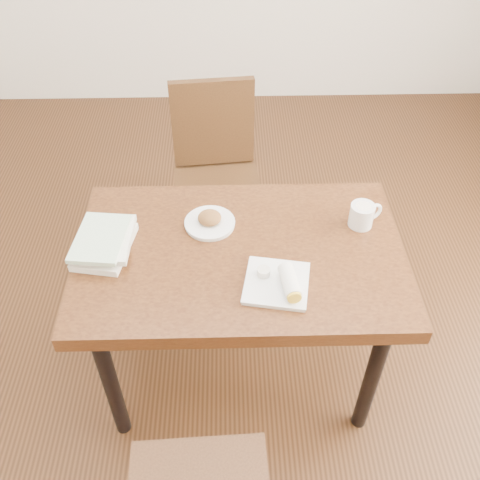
{
  "coord_description": "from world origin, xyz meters",
  "views": [
    {
      "loc": [
        -0.03,
        -1.37,
        2.11
      ],
      "look_at": [
        0.0,
        0.0,
        0.8
      ],
      "focal_mm": 40.0,
      "sensor_mm": 36.0,
      "label": 1
    }
  ],
  "objects_px": {
    "table": "(240,267)",
    "chair_far": "(216,167)",
    "book_stack": "(105,242)",
    "plate_scone": "(210,221)",
    "plate_burrito": "(280,283)",
    "coffee_mug": "(363,215)"
  },
  "relations": [
    {
      "from": "coffee_mug",
      "to": "plate_scone",
      "type": "bearing_deg",
      "value": 179.04
    },
    {
      "from": "table",
      "to": "plate_scone",
      "type": "bearing_deg",
      "value": 128.76
    },
    {
      "from": "plate_scone",
      "to": "plate_burrito",
      "type": "xyz_separation_m",
      "value": [
        0.24,
        -0.32,
        0.0
      ]
    },
    {
      "from": "plate_scone",
      "to": "coffee_mug",
      "type": "xyz_separation_m",
      "value": [
        0.57,
        -0.01,
        0.03
      ]
    },
    {
      "from": "coffee_mug",
      "to": "table",
      "type": "bearing_deg",
      "value": -164.48
    },
    {
      "from": "table",
      "to": "chair_far",
      "type": "distance_m",
      "value": 0.81
    },
    {
      "from": "table",
      "to": "plate_scone",
      "type": "distance_m",
      "value": 0.21
    },
    {
      "from": "chair_far",
      "to": "book_stack",
      "type": "height_order",
      "value": "chair_far"
    },
    {
      "from": "table",
      "to": "coffee_mug",
      "type": "xyz_separation_m",
      "value": [
        0.46,
        0.13,
        0.14
      ]
    },
    {
      "from": "plate_burrito",
      "to": "coffee_mug",
      "type": "bearing_deg",
      "value": 42.96
    },
    {
      "from": "chair_far",
      "to": "book_stack",
      "type": "xyz_separation_m",
      "value": [
        -0.39,
        -0.77,
        0.24
      ]
    },
    {
      "from": "plate_scone",
      "to": "coffee_mug",
      "type": "height_order",
      "value": "coffee_mug"
    },
    {
      "from": "coffee_mug",
      "to": "plate_burrito",
      "type": "relative_size",
      "value": 0.53
    },
    {
      "from": "plate_scone",
      "to": "table",
      "type": "bearing_deg",
      "value": -51.24
    },
    {
      "from": "table",
      "to": "chair_far",
      "type": "height_order",
      "value": "chair_far"
    },
    {
      "from": "chair_far",
      "to": "plate_burrito",
      "type": "xyz_separation_m",
      "value": [
        0.23,
        -0.97,
        0.22
      ]
    },
    {
      "from": "coffee_mug",
      "to": "plate_burrito",
      "type": "distance_m",
      "value": 0.45
    },
    {
      "from": "book_stack",
      "to": "chair_far",
      "type": "bearing_deg",
      "value": 63.43
    },
    {
      "from": "book_stack",
      "to": "plate_scone",
      "type": "bearing_deg",
      "value": 17.63
    },
    {
      "from": "table",
      "to": "chair_far",
      "type": "relative_size",
      "value": 1.24
    },
    {
      "from": "chair_far",
      "to": "plate_scone",
      "type": "bearing_deg",
      "value": -91.11
    },
    {
      "from": "table",
      "to": "coffee_mug",
      "type": "distance_m",
      "value": 0.5
    }
  ]
}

